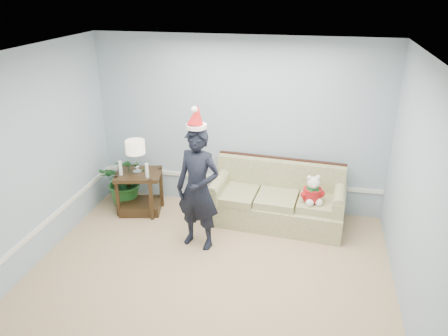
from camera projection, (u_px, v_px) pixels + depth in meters
room_shell at (194, 199)px, 4.44m from camera, size 4.54×5.04×2.74m
wainscot_trim at (138, 210)px, 6.08m from camera, size 4.49×4.99×0.06m
sofa at (277, 202)px, 6.59m from camera, size 2.01×0.98×0.92m
side_table at (140, 196)px, 6.90m from camera, size 0.80×0.72×0.66m
table_lamp at (135, 148)px, 6.59m from camera, size 0.29×0.29×0.53m
candle_pair at (134, 170)px, 6.59m from camera, size 0.49×0.06×0.23m
houseplant at (126, 180)px, 7.05m from camera, size 0.85×0.76×0.86m
man at (198, 189)px, 5.78m from camera, size 0.70×0.54×1.71m
santa_hat at (197, 118)px, 5.41m from camera, size 0.33×0.35×0.31m
teddy_bear at (312, 193)px, 6.17m from camera, size 0.33×0.33×0.43m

